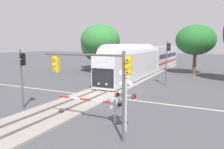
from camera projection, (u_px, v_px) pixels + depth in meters
The scene contains 12 objects.
ground_plane at pixel (95, 96), 22.95m from camera, with size 220.00×220.00×0.00m, color #47474C.
road_centre_stripe at pixel (95, 96), 22.95m from camera, with size 44.00×0.20×0.01m.
railway_track at pixel (95, 95), 22.93m from camera, with size 4.40×80.00×0.32m.
commuter_train at pixel (149, 58), 40.57m from camera, with size 3.04×40.22×5.16m.
crossing_gate_near at pixel (108, 103), 14.94m from camera, with size 5.33×0.40×1.80m.
crossing_signal_mast at pixel (126, 94), 13.33m from camera, with size 1.36×0.44×3.98m.
traffic_signal_near_right at pixel (97, 72), 12.30m from camera, with size 5.90×0.38×5.12m.
traffic_signal_far_side at pixel (168, 56), 28.22m from camera, with size 0.53×0.38×5.89m.
traffic_signal_median at pixel (22, 69), 17.95m from camera, with size 0.53×0.38×5.03m.
oak_behind_train at pixel (100, 40), 40.54m from camera, with size 7.41×7.41×9.15m.
pine_left_background at pixel (97, 46), 47.57m from camera, with size 6.95×6.95×8.43m.
elm_centre_background at pixel (196, 40), 38.75m from camera, with size 7.04×7.04×8.92m.
Camera 1 is at (11.37, -19.38, 5.49)m, focal length 34.48 mm.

